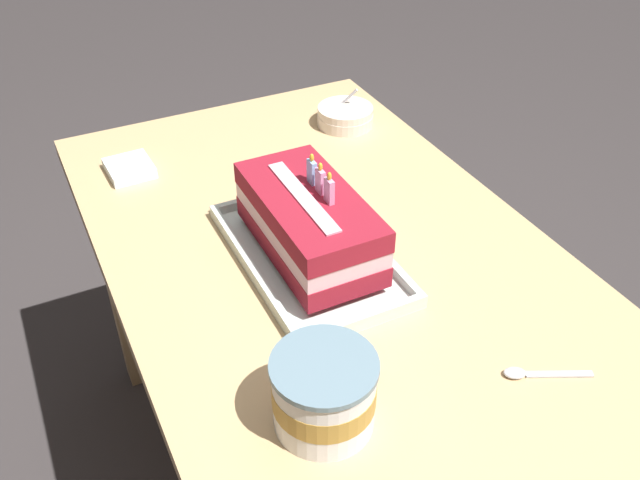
{
  "coord_description": "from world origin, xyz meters",
  "views": [
    {
      "loc": [
        0.81,
        -0.42,
        1.41
      ],
      "look_at": [
        0.0,
        -0.02,
        0.73
      ],
      "focal_mm": 38.68,
      "sensor_mm": 36.0,
      "label": 1
    }
  ],
  "objects_px": {
    "serving_spoon_near_tray": "(528,373)",
    "birthday_cake": "(309,222)",
    "napkin_pile": "(130,168)",
    "bowl_stack": "(345,116)",
    "ice_cream_tub": "(324,393)",
    "foil_tray": "(310,255)"
  },
  "relations": [
    {
      "from": "bowl_stack",
      "to": "ice_cream_tub",
      "type": "height_order",
      "value": "ice_cream_tub"
    },
    {
      "from": "bowl_stack",
      "to": "ice_cream_tub",
      "type": "distance_m",
      "value": 0.8
    },
    {
      "from": "bowl_stack",
      "to": "ice_cream_tub",
      "type": "bearing_deg",
      "value": -29.83
    },
    {
      "from": "bowl_stack",
      "to": "serving_spoon_near_tray",
      "type": "relative_size",
      "value": 1.05
    },
    {
      "from": "birthday_cake",
      "to": "napkin_pile",
      "type": "relative_size",
      "value": 2.98
    },
    {
      "from": "serving_spoon_near_tray",
      "to": "birthday_cake",
      "type": "bearing_deg",
      "value": -156.5
    },
    {
      "from": "birthday_cake",
      "to": "napkin_pile",
      "type": "distance_m",
      "value": 0.45
    },
    {
      "from": "birthday_cake",
      "to": "serving_spoon_near_tray",
      "type": "xyz_separation_m",
      "value": [
        0.36,
        0.16,
        -0.07
      ]
    },
    {
      "from": "foil_tray",
      "to": "bowl_stack",
      "type": "height_order",
      "value": "bowl_stack"
    },
    {
      "from": "serving_spoon_near_tray",
      "to": "foil_tray",
      "type": "bearing_deg",
      "value": -156.49
    },
    {
      "from": "ice_cream_tub",
      "to": "napkin_pile",
      "type": "height_order",
      "value": "ice_cream_tub"
    },
    {
      "from": "bowl_stack",
      "to": "ice_cream_tub",
      "type": "xyz_separation_m",
      "value": [
        0.69,
        -0.4,
        0.03
      ]
    },
    {
      "from": "birthday_cake",
      "to": "bowl_stack",
      "type": "bearing_deg",
      "value": 145.07
    },
    {
      "from": "foil_tray",
      "to": "ice_cream_tub",
      "type": "bearing_deg",
      "value": -22.4
    },
    {
      "from": "birthday_cake",
      "to": "foil_tray",
      "type": "bearing_deg",
      "value": -90.0
    },
    {
      "from": "foil_tray",
      "to": "serving_spoon_near_tray",
      "type": "relative_size",
      "value": 3.18
    },
    {
      "from": "bowl_stack",
      "to": "ice_cream_tub",
      "type": "relative_size",
      "value": 0.92
    },
    {
      "from": "birthday_cake",
      "to": "napkin_pile",
      "type": "height_order",
      "value": "birthday_cake"
    },
    {
      "from": "serving_spoon_near_tray",
      "to": "napkin_pile",
      "type": "relative_size",
      "value": 1.22
    },
    {
      "from": "foil_tray",
      "to": "bowl_stack",
      "type": "distance_m",
      "value": 0.48
    },
    {
      "from": "ice_cream_tub",
      "to": "serving_spoon_near_tray",
      "type": "height_order",
      "value": "ice_cream_tub"
    },
    {
      "from": "bowl_stack",
      "to": "serving_spoon_near_tray",
      "type": "height_order",
      "value": "bowl_stack"
    }
  ]
}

